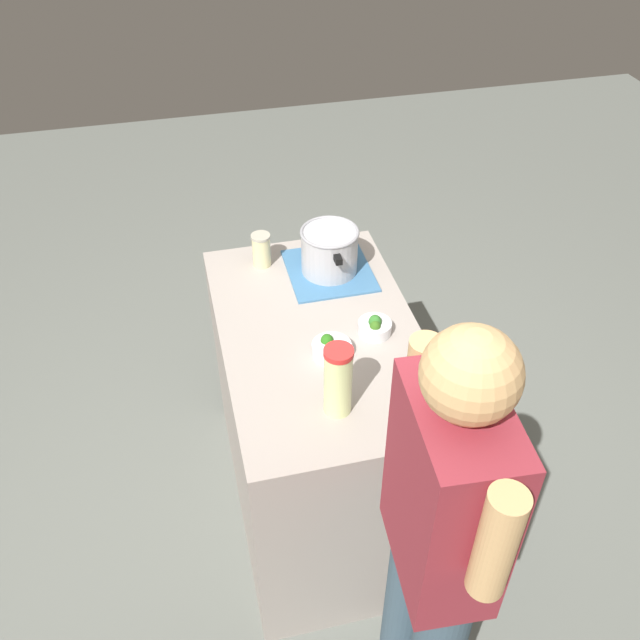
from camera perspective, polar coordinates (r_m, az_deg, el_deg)
The scene contains 9 objects.
ground_plane at distance 3.03m, azimuth -0.00°, elevation -14.37°, with size 8.00×8.00×0.00m, color slate.
counter_slab at distance 2.66m, azimuth -0.00°, elevation -8.53°, with size 1.12×0.67×0.93m, color #A69B91.
dish_cloth at distance 2.59m, azimuth 0.77°, elevation 4.11°, with size 0.33×0.31×0.01m, color teal.
cooking_pot at distance 2.54m, azimuth 0.79°, elevation 5.82°, with size 0.28×0.22×0.17m.
lemonade_pitcher at distance 1.99m, azimuth 1.50°, elevation -5.01°, with size 0.09×0.09×0.24m.
mason_jar at distance 2.60m, azimuth -4.86°, elevation 5.80°, with size 0.07×0.07×0.13m.
broccoli_bowl_front at distance 2.31m, azimuth 4.55°, elevation -0.57°, with size 0.11×0.11×0.07m.
broccoli_bowl_center at distance 2.23m, azimuth 0.94°, elevation -2.37°, with size 0.13×0.13×0.07m.
person_cook at distance 1.84m, azimuth 9.47°, elevation -18.69°, with size 0.50×0.22×1.65m.
Camera 1 is at (1.70, -0.41, 2.47)m, focal length 38.73 mm.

